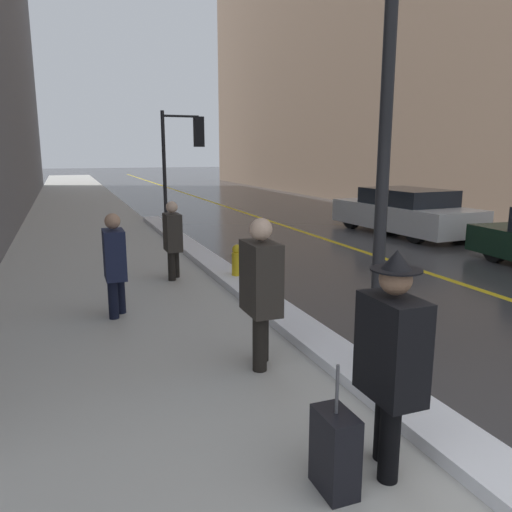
# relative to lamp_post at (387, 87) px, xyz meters

# --- Properties ---
(sidewalk_slab) EXTENTS (4.00, 80.00, 0.01)m
(sidewalk_slab) POSITION_rel_lamp_post_xyz_m (-2.20, 12.77, -2.91)
(sidewalk_slab) COLOR #B2AFA8
(sidewalk_slab) RESTS_ON ground
(road_centre_stripe) EXTENTS (0.16, 80.00, 0.00)m
(road_centre_stripe) POSITION_rel_lamp_post_xyz_m (3.80, 12.77, -2.91)
(road_centre_stripe) COLOR gold
(road_centre_stripe) RESTS_ON ground
(snow_bank_curb) EXTENTS (0.54, 17.48, 0.13)m
(snow_bank_curb) POSITION_rel_lamp_post_xyz_m (-0.04, 4.89, -2.85)
(snow_bank_curb) COLOR white
(snow_bank_curb) RESTS_ON ground
(lamp_post) EXTENTS (0.28, 0.28, 4.86)m
(lamp_post) POSITION_rel_lamp_post_xyz_m (0.00, 0.00, 0.00)
(lamp_post) COLOR black
(lamp_post) RESTS_ON ground
(traffic_light_near) EXTENTS (1.31, 0.32, 3.56)m
(traffic_light_near) POSITION_rel_lamp_post_xyz_m (0.75, 11.31, -0.35)
(traffic_light_near) COLOR black
(traffic_light_near) RESTS_ON ground
(pedestrian_in_fedora) EXTENTS (0.36, 0.52, 1.68)m
(pedestrian_in_fedora) POSITION_rel_lamp_post_xyz_m (-0.72, -1.23, -1.99)
(pedestrian_in_fedora) COLOR black
(pedestrian_in_fedora) RESTS_ON ground
(pedestrian_with_shoulder_bag) EXTENTS (0.32, 0.75, 1.66)m
(pedestrian_with_shoulder_bag) POSITION_rel_lamp_post_xyz_m (-0.90, 0.84, -1.99)
(pedestrian_with_shoulder_bag) COLOR black
(pedestrian_with_shoulder_bag) RESTS_ON ground
(pedestrian_trailing) EXTENTS (0.29, 0.70, 1.50)m
(pedestrian_trailing) POSITION_rel_lamp_post_xyz_m (-2.22, 3.19, -2.08)
(pedestrian_trailing) COLOR black
(pedestrian_trailing) RESTS_ON ground
(pedestrian_nearside) EXTENTS (0.28, 0.48, 1.47)m
(pedestrian_nearside) POSITION_rel_lamp_post_xyz_m (-1.00, 5.02, -2.10)
(pedestrian_nearside) COLOR black
(pedestrian_nearside) RESTS_ON ground
(parked_car_white) EXTENTS (2.14, 4.81, 1.31)m
(parked_car_white) POSITION_rel_lamp_post_xyz_m (6.45, 8.05, -2.28)
(parked_car_white) COLOR silver
(parked_car_white) RESTS_ON ground
(rolling_suitcase) EXTENTS (0.22, 0.36, 0.95)m
(rolling_suitcase) POSITION_rel_lamp_post_xyz_m (-1.20, -1.31, -2.61)
(rolling_suitcase) COLOR black
(rolling_suitcase) RESTS_ON ground
(fire_hydrant) EXTENTS (0.20, 0.20, 0.70)m
(fire_hydrant) POSITION_rel_lamp_post_xyz_m (0.05, 4.43, -2.57)
(fire_hydrant) COLOR gold
(fire_hydrant) RESTS_ON ground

